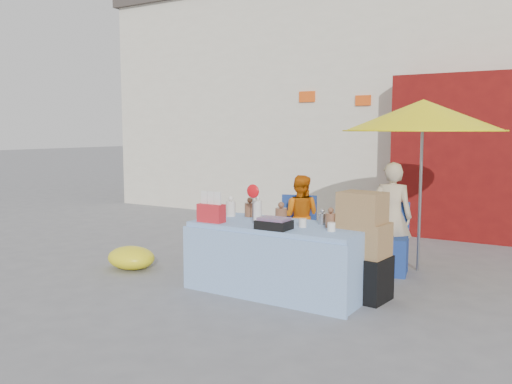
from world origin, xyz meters
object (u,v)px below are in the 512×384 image
Objects in this scene: chair_right at (387,252)px; vendor_orange at (300,217)px; chair_left at (295,241)px; umbrella at (423,116)px; market_table at (279,257)px; vendor_beige at (392,217)px; box_stack at (363,250)px.

vendor_orange reaches higher than chair_right.
chair_right is at bearing -11.83° from chair_left.
umbrella is (0.30, 0.28, 1.64)m from chair_right.
chair_right is (0.75, 1.36, -0.12)m from market_table.
umbrella is (1.55, 0.28, 1.64)m from chair_left.
market_table is at bearing 51.38° from vendor_beige.
market_table reaches higher than vendor_orange.
umbrella reaches higher than chair_right.
umbrella reaches higher than vendor_orange.
chair_left is 1.33m from vendor_beige.
vendor_beige is 1.27m from umbrella.
vendor_orange is (0.00, 0.13, 0.31)m from chair_left.
box_stack reaches higher than chair_right.
market_table is at bearing -122.68° from umbrella.
market_table is 0.90m from box_stack.
chair_right is 0.44m from vendor_beige.
box_stack is at bearing 14.99° from market_table.
market_table is at bearing -130.75° from chair_right.
market_table is at bearing 96.60° from vendor_orange.
vendor_orange reaches higher than box_stack.
umbrella is at bearing -165.27° from vendor_beige.
vendor_beige reaches higher than market_table.
chair_left is 1.80m from box_stack.
vendor_beige is 0.64× the size of umbrella.
market_table is 2.27× the size of chair_right.
umbrella is at bearing 31.35° from chair_right.
market_table is 1.74× the size of box_stack.
umbrella is at bearing 58.43° from market_table.
box_stack is (1.36, -1.14, 0.26)m from chair_left.
chair_left is 0.77× the size of box_stack.
box_stack is at bearing -96.35° from chair_right.
vendor_beige reaches higher than chair_right.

